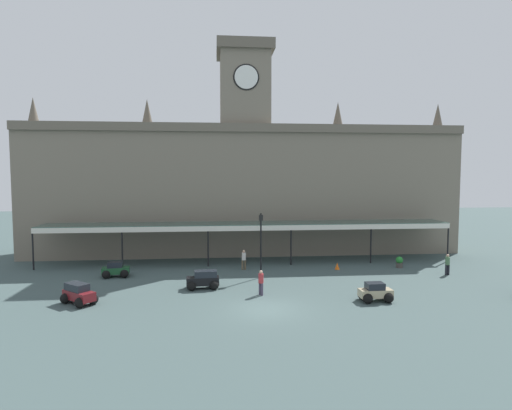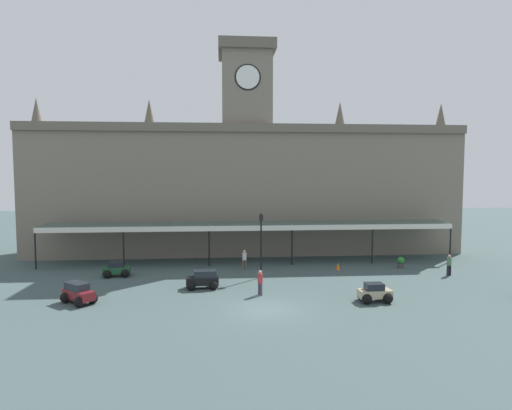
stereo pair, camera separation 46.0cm
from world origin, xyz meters
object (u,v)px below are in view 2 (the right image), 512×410
at_px(pedestrian_beside_cars, 449,264).
at_px(victorian_lamppost, 261,238).
at_px(car_beige_sedan, 375,294).
at_px(pedestrian_crossing_forecourt, 260,282).
at_px(car_black_estate, 203,280).
at_px(car_maroon_estate, 78,294).
at_px(pedestrian_near_entrance, 244,259).
at_px(traffic_cone, 338,266).
at_px(planter_near_kerb, 401,262).
at_px(car_green_sedan, 117,270).

distance_m(pedestrian_beside_cars, victorian_lamppost, 15.02).
height_order(car_beige_sedan, victorian_lamppost, victorian_lamppost).
bearing_deg(pedestrian_crossing_forecourt, pedestrian_beside_cars, 15.37).
height_order(car_black_estate, car_beige_sedan, car_black_estate).
relative_size(car_maroon_estate, pedestrian_near_entrance, 1.44).
xyz_separation_m(car_maroon_estate, car_beige_sedan, (18.48, -1.23, -0.06)).
height_order(pedestrian_beside_cars, traffic_cone, pedestrian_beside_cars).
bearing_deg(traffic_cone, planter_near_kerb, 1.57).
bearing_deg(car_beige_sedan, car_maroon_estate, 176.19).
height_order(pedestrian_near_entrance, traffic_cone, pedestrian_near_entrance).
bearing_deg(car_green_sedan, planter_near_kerb, 2.65).
xyz_separation_m(car_beige_sedan, car_green_sedan, (-17.77, 8.05, 0.00)).
relative_size(pedestrian_beside_cars, victorian_lamppost, 0.33).
height_order(car_black_estate, pedestrian_crossing_forecourt, pedestrian_crossing_forecourt).
height_order(car_maroon_estate, pedestrian_near_entrance, pedestrian_near_entrance).
xyz_separation_m(car_maroon_estate, car_black_estate, (7.59, 2.80, 0.00)).
xyz_separation_m(car_black_estate, planter_near_kerb, (16.51, 5.10, -0.07)).
xyz_separation_m(pedestrian_near_entrance, victorian_lamppost, (1.13, -2.86, 2.20)).
bearing_deg(car_beige_sedan, traffic_cone, 89.11).
bearing_deg(car_black_estate, car_maroon_estate, -159.76).
xyz_separation_m(car_beige_sedan, planter_near_kerb, (5.62, 9.13, -0.01)).
relative_size(pedestrian_beside_cars, pedestrian_crossing_forecourt, 1.00).
height_order(pedestrian_beside_cars, pedestrian_crossing_forecourt, same).
bearing_deg(traffic_cone, car_maroon_estate, -157.40).
bearing_deg(car_beige_sedan, pedestrian_beside_cars, 36.97).
bearing_deg(pedestrian_beside_cars, pedestrian_crossing_forecourt, -164.63).
bearing_deg(victorian_lamppost, car_beige_sedan, -45.96).
relative_size(pedestrian_crossing_forecourt, planter_near_kerb, 1.74).
bearing_deg(victorian_lamppost, pedestrian_beside_cars, -2.01).
bearing_deg(pedestrian_beside_cars, pedestrian_near_entrance, 168.06).
distance_m(car_maroon_estate, car_black_estate, 8.09).
xyz_separation_m(car_beige_sedan, pedestrian_beside_cars, (8.30, 6.25, 0.41)).
bearing_deg(car_maroon_estate, traffic_cone, 22.60).
relative_size(car_green_sedan, victorian_lamppost, 0.43).
bearing_deg(pedestrian_crossing_forecourt, pedestrian_near_entrance, 94.76).
xyz_separation_m(pedestrian_beside_cars, planter_near_kerb, (-2.68, 2.88, -0.42)).
bearing_deg(pedestrian_crossing_forecourt, victorian_lamppost, 83.98).
bearing_deg(planter_near_kerb, traffic_cone, -178.43).
xyz_separation_m(victorian_lamppost, planter_near_kerb, (12.16, 2.36, -2.62)).
bearing_deg(victorian_lamppost, car_green_sedan, 173.51).
relative_size(car_green_sedan, planter_near_kerb, 2.23).
height_order(traffic_cone, planter_near_kerb, planter_near_kerb).
distance_m(pedestrian_beside_cars, pedestrian_crossing_forecourt, 15.91).
bearing_deg(pedestrian_crossing_forecourt, car_black_estate, 152.51).
bearing_deg(traffic_cone, victorian_lamppost, -161.71).
bearing_deg(victorian_lamppost, car_maroon_estate, -155.10).
distance_m(car_beige_sedan, planter_near_kerb, 10.72).
bearing_deg(pedestrian_beside_cars, car_green_sedan, 176.05).
bearing_deg(traffic_cone, pedestrian_near_entrance, 175.27).
bearing_deg(traffic_cone, car_green_sedan, -177.02).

